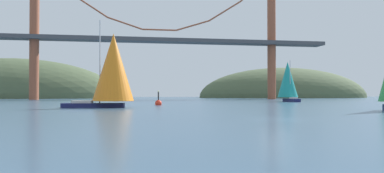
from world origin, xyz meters
name	(u,v)px	position (x,y,z in m)	size (l,w,h in m)	color
ground_plane	(276,119)	(0.00, 0.00, 0.00)	(360.00, 360.00, 0.00)	#385670
headland_right	(284,98)	(60.00, 135.00, 0.00)	(77.55, 44.00, 26.87)	#4C5B3D
headland_left	(12,98)	(-55.00, 135.00, 0.00)	(84.64, 44.00, 31.72)	#4C5B3D
suspension_bridge	(159,36)	(0.00, 95.00, 20.24)	(112.04, 6.00, 43.19)	brown
sailboat_teal_sail	(288,80)	(26.42, 56.41, 4.94)	(4.76, 7.66, 9.50)	#191E4C
sailboat_orange_sail	(113,69)	(-12.73, 25.98, 5.30)	(9.87, 6.08, 11.90)	#191E4C
channel_buoy	(158,103)	(-5.63, 35.35, 0.37)	(1.10, 1.10, 2.64)	red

